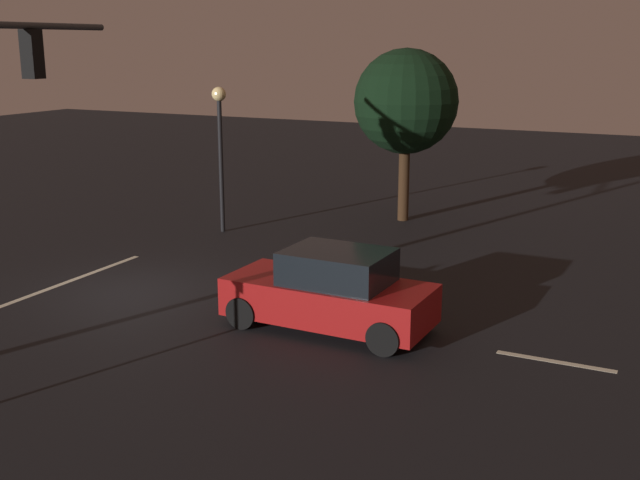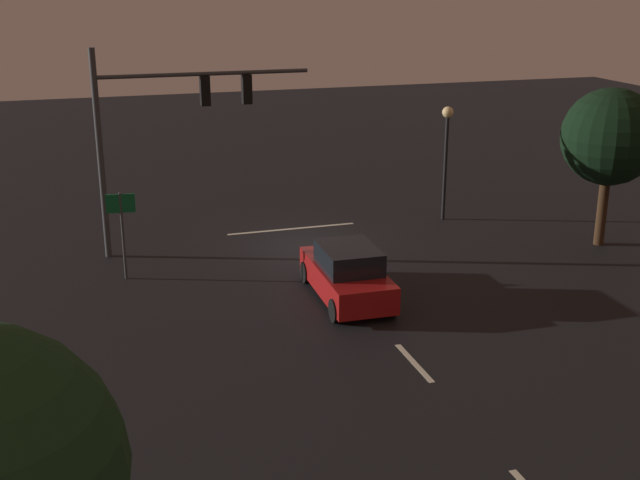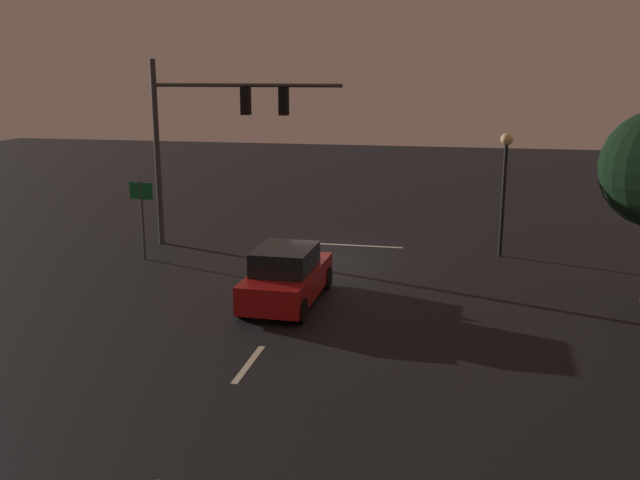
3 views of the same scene
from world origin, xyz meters
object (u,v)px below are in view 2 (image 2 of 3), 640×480
at_px(traffic_signal_assembly, 166,116).
at_px(tree_left_near, 610,137).
at_px(street_lamp_left_kerb, 447,140).
at_px(route_sign, 122,217).
at_px(car_approaching, 347,274).

height_order(traffic_signal_assembly, tree_left_near, traffic_signal_assembly).
distance_m(street_lamp_left_kerb, tree_left_near, 6.13).
bearing_deg(route_sign, car_approaching, 149.44).
height_order(car_approaching, tree_left_near, tree_left_near).
relative_size(car_approaching, street_lamp_left_kerb, 0.98).
bearing_deg(route_sign, street_lamp_left_kerb, -166.22).
distance_m(car_approaching, street_lamp_left_kerb, 9.61).
bearing_deg(tree_left_near, route_sign, -5.01).
bearing_deg(street_lamp_left_kerb, car_approaching, 46.84).
xyz_separation_m(route_sign, tree_left_near, (-16.66, 1.46, 1.86)).
height_order(route_sign, tree_left_near, tree_left_near).
height_order(car_approaching, route_sign, route_sign).
distance_m(traffic_signal_assembly, route_sign, 4.06).
bearing_deg(route_sign, tree_left_near, 174.99).
relative_size(route_sign, tree_left_near, 0.51).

